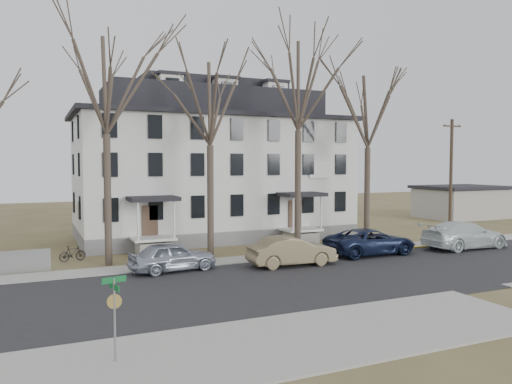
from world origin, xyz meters
name	(u,v)px	position (x,y,z in m)	size (l,w,h in m)	color
ground	(380,284)	(0.00, 0.00, 0.00)	(120.00, 120.00, 0.00)	brown
main_road	(355,276)	(0.00, 2.00, 0.00)	(120.00, 10.00, 0.04)	#27272A
far_sidewalk	(297,256)	(0.00, 8.00, 0.00)	(120.00, 2.00, 0.08)	#A09F97
near_sidewalk_left	(273,345)	(-8.00, -5.00, 0.00)	(20.00, 5.00, 0.08)	#A09F97
yellow_curb	(373,252)	(5.00, 7.10, 0.00)	(14.00, 0.25, 0.06)	gold
boarding_house	(213,167)	(-2.00, 17.95, 5.38)	(20.80, 12.36, 12.05)	slate
distant_building	(460,202)	(26.00, 20.00, 1.68)	(8.50, 6.50, 3.35)	#A09F97
tree_far_left	(106,78)	(-11.00, 9.80, 10.34)	(8.40, 8.40, 13.72)	#473B31
tree_mid_left	(210,97)	(-5.00, 9.80, 9.60)	(7.80, 7.80, 12.74)	#473B31
tree_center	(298,79)	(1.00, 9.80, 11.08)	(9.00, 9.00, 14.70)	#473B31
tree_mid_right	(368,106)	(6.50, 9.80, 9.60)	(7.80, 7.80, 12.74)	#473B31
utility_pole_far	(451,172)	(18.50, 14.00, 4.90)	(2.00, 0.28, 9.50)	#3D3023
car_silver	(173,257)	(-8.17, 6.66, 0.77)	(1.83, 4.54, 1.55)	#9BA4B3
car_tan	(292,252)	(-1.79, 5.37, 0.81)	(1.71, 4.91, 1.62)	#736648
car_navy	(370,242)	(4.24, 6.37, 0.80)	(2.66, 5.76, 1.60)	#151E3C
car_white	(464,236)	(11.29, 5.61, 0.90)	(2.51, 6.17, 1.79)	silver
bicycle_left	(157,249)	(-7.83, 11.68, 0.41)	(0.55, 1.58, 0.83)	black
bicycle_right	(72,254)	(-12.78, 11.56, 0.45)	(0.43, 1.51, 0.91)	black
street_sign	(114,306)	(-12.73, -4.47, 1.66)	(0.71, 0.71, 2.49)	gray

